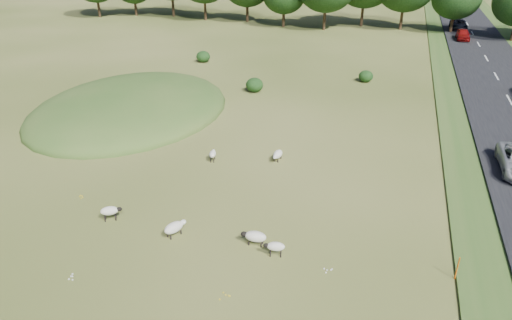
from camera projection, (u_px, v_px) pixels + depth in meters
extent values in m
plane|color=#3C4C18|center=(286.00, 95.00, 43.62)|extent=(160.00, 160.00, 0.00)
ellipsoid|color=#33561E|center=(131.00, 110.00, 40.01)|extent=(16.00, 20.00, 4.00)
cube|color=black|center=(499.00, 83.00, 46.75)|extent=(8.00, 150.00, 0.25)
cylinder|color=black|center=(99.00, 6.00, 82.01)|extent=(0.44, 0.44, 3.77)
cylinder|color=black|center=(136.00, 7.00, 83.85)|extent=(0.44, 0.44, 3.12)
cylinder|color=black|center=(173.00, 4.00, 82.67)|extent=(0.44, 0.44, 4.21)
cylinder|color=black|center=(205.00, 8.00, 79.24)|extent=(0.44, 0.44, 4.18)
cylinder|color=black|center=(247.00, 11.00, 77.96)|extent=(0.44, 0.44, 3.61)
cylinder|color=black|center=(284.00, 17.00, 73.79)|extent=(0.44, 0.44, 3.02)
cylinder|color=black|center=(325.00, 17.00, 71.41)|extent=(0.44, 0.44, 3.90)
cylinder|color=black|center=(362.00, 13.00, 74.11)|extent=(0.44, 0.44, 4.22)
cylinder|color=black|center=(402.00, 17.00, 71.70)|extent=(0.44, 0.44, 3.94)
cylinder|color=black|center=(452.00, 23.00, 69.11)|extent=(0.44, 0.44, 3.09)
ellipsoid|color=black|center=(255.00, 85.00, 44.18)|extent=(1.68, 1.68, 1.38)
ellipsoid|color=black|center=(366.00, 76.00, 47.11)|extent=(1.47, 1.47, 1.20)
ellipsoid|color=black|center=(203.00, 57.00, 54.20)|extent=(1.62, 1.62, 1.33)
cylinder|color=#D8590C|center=(457.00, 268.00, 20.29)|extent=(0.06, 0.06, 1.20)
ellipsoid|color=beige|center=(278.00, 154.00, 31.00)|extent=(0.65, 1.08, 0.53)
ellipsoid|color=silver|center=(275.00, 157.00, 30.52)|extent=(0.28, 0.36, 0.27)
cylinder|color=black|center=(278.00, 161.00, 30.87)|extent=(0.08, 0.08, 0.19)
cylinder|color=black|center=(274.00, 160.00, 30.96)|extent=(0.08, 0.08, 0.19)
cylinder|color=black|center=(281.00, 157.00, 31.36)|extent=(0.08, 0.08, 0.19)
cylinder|color=black|center=(277.00, 157.00, 31.45)|extent=(0.08, 0.08, 0.19)
ellipsoid|color=beige|center=(109.00, 211.00, 24.49)|extent=(1.07, 0.91, 0.48)
ellipsoid|color=black|center=(119.00, 209.00, 24.58)|extent=(0.38, 0.35, 0.24)
cylinder|color=black|center=(116.00, 215.00, 24.84)|extent=(0.07, 0.07, 0.34)
cylinder|color=black|center=(116.00, 218.00, 24.63)|extent=(0.07, 0.07, 0.34)
cylinder|color=black|center=(105.00, 217.00, 24.73)|extent=(0.07, 0.07, 0.34)
cylinder|color=black|center=(105.00, 219.00, 24.52)|extent=(0.07, 0.07, 0.34)
ellipsoid|color=beige|center=(174.00, 228.00, 23.27)|extent=(1.02, 1.25, 0.57)
ellipsoid|color=silver|center=(183.00, 222.00, 23.63)|extent=(0.40, 0.44, 0.28)
cylinder|color=black|center=(178.00, 230.00, 23.74)|extent=(0.08, 0.08, 0.21)
cylinder|color=black|center=(181.00, 232.00, 23.56)|extent=(0.08, 0.08, 0.21)
cylinder|color=black|center=(168.00, 235.00, 23.32)|extent=(0.08, 0.08, 0.21)
cylinder|color=black|center=(171.00, 238.00, 23.15)|extent=(0.08, 0.08, 0.21)
ellipsoid|color=beige|center=(213.00, 154.00, 30.87)|extent=(0.62, 0.91, 0.42)
ellipsoid|color=silver|center=(214.00, 151.00, 31.26)|extent=(0.26, 0.31, 0.21)
cylinder|color=black|center=(212.00, 157.00, 31.26)|extent=(0.06, 0.06, 0.30)
cylinder|color=black|center=(215.00, 157.00, 31.25)|extent=(0.06, 0.06, 0.30)
cylinder|color=black|center=(211.00, 160.00, 30.83)|extent=(0.06, 0.06, 0.30)
cylinder|color=black|center=(214.00, 161.00, 30.82)|extent=(0.06, 0.06, 0.30)
ellipsoid|color=beige|center=(256.00, 237.00, 22.60)|extent=(1.12, 0.63, 0.56)
ellipsoid|color=black|center=(244.00, 234.00, 22.72)|extent=(0.37, 0.28, 0.28)
cylinder|color=black|center=(249.00, 243.00, 22.73)|extent=(0.08, 0.08, 0.20)
cylinder|color=black|center=(250.00, 240.00, 22.96)|extent=(0.08, 0.08, 0.20)
cylinder|color=black|center=(261.00, 245.00, 22.58)|extent=(0.08, 0.08, 0.20)
cylinder|color=black|center=(262.00, 242.00, 22.82)|extent=(0.08, 0.08, 0.20)
ellipsoid|color=beige|center=(276.00, 246.00, 21.80)|extent=(0.95, 0.64, 0.45)
ellipsoid|color=black|center=(266.00, 245.00, 21.82)|extent=(0.32, 0.27, 0.22)
cylinder|color=black|center=(270.00, 254.00, 21.90)|extent=(0.06, 0.06, 0.32)
cylinder|color=black|center=(270.00, 251.00, 22.09)|extent=(0.06, 0.06, 0.32)
cylinder|color=black|center=(281.00, 255.00, 21.86)|extent=(0.06, 0.06, 0.32)
cylinder|color=black|center=(281.00, 252.00, 22.05)|extent=(0.06, 0.06, 0.32)
imported|color=maroon|center=(463.00, 34.00, 64.26)|extent=(1.71, 4.25, 1.45)
imported|color=black|center=(459.00, 24.00, 71.15)|extent=(2.40, 5.21, 1.45)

